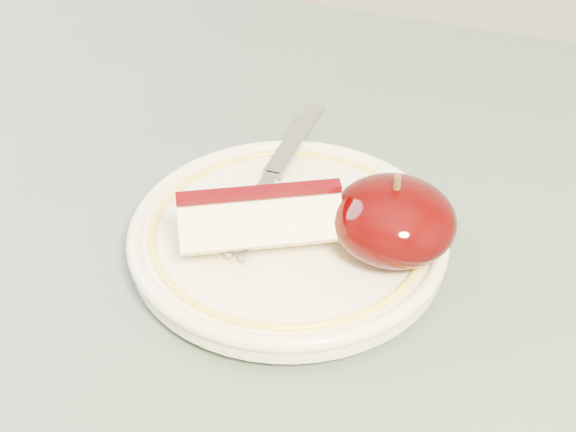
% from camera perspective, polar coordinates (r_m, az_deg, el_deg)
% --- Properties ---
extents(plate, '(0.18, 0.18, 0.02)m').
position_cam_1_polar(plate, '(0.45, 0.00, -1.39)').
color(plate, beige).
rests_on(plate, table).
extents(apple_half, '(0.07, 0.06, 0.05)m').
position_cam_1_polar(apple_half, '(0.43, 7.50, -0.29)').
color(apple_half, black).
rests_on(apple_half, plate).
extents(apple_wedge, '(0.09, 0.07, 0.04)m').
position_cam_1_polar(apple_wedge, '(0.43, -2.01, -0.43)').
color(apple_wedge, beige).
rests_on(apple_wedge, plate).
extents(fork, '(0.03, 0.16, 0.00)m').
position_cam_1_polar(fork, '(0.48, -1.16, 2.87)').
color(fork, gray).
rests_on(fork, plate).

